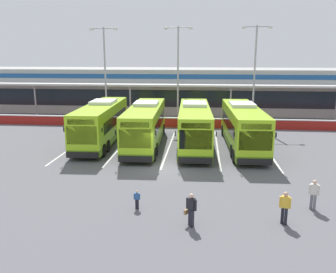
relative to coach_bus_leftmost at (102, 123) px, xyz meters
name	(u,v)px	position (x,y,z in m)	size (l,w,h in m)	color
ground_plane	(161,168)	(6.27, -6.84, -1.79)	(200.00, 200.00, 0.00)	#56565B
terminal_building	(183,90)	(6.27, 20.07, 1.23)	(70.00, 13.00, 6.00)	#B7B7B2
red_barrier_wall	(177,122)	(6.27, 7.66, -1.23)	(60.00, 0.40, 1.10)	maroon
coach_bus_leftmost	(102,123)	(0.00, 0.00, 0.00)	(3.28, 12.24, 3.78)	#9ED11E
coach_bus_left_centre	(145,126)	(4.13, -0.65, 0.00)	(3.28, 12.24, 3.78)	#9ED11E
coach_bus_centre	(194,126)	(8.44, -0.55, 0.00)	(3.28, 12.24, 3.78)	#9ED11E
coach_bus_right_centre	(243,127)	(12.60, -0.45, 0.00)	(3.28, 12.24, 3.78)	#9ED11E
bay_stripe_far_west	(77,144)	(-2.13, -0.84, -1.78)	(0.14, 13.00, 0.01)	silver
bay_stripe_west	(123,145)	(2.07, -0.84, -1.78)	(0.14, 13.00, 0.01)	silver
bay_stripe_mid_west	(169,146)	(6.27, -0.84, -1.78)	(0.14, 13.00, 0.01)	silver
bay_stripe_centre	(217,148)	(10.47, -0.84, -1.78)	(0.14, 13.00, 0.01)	silver
bay_stripe_mid_east	(267,149)	(14.67, -0.84, -1.78)	(0.14, 13.00, 0.01)	silver
pedestrian_with_handbag	(191,209)	(8.69, -15.39, -0.93)	(0.61, 0.52, 1.62)	black
pedestrian_in_dark_coat	(285,207)	(13.09, -14.77, -0.91)	(0.54, 0.37, 1.62)	black
pedestrian_child	(137,199)	(5.82, -13.79, -1.24)	(0.33, 0.19, 1.00)	black
pedestrian_near_bin	(314,194)	(14.93, -12.98, -0.91)	(0.54, 0.37, 1.62)	slate
lamp_post_west	(105,69)	(-2.46, 10.59, 4.50)	(3.24, 0.28, 11.00)	#9E9EA3
lamp_post_centre	(178,69)	(6.20, 10.26, 4.50)	(3.24, 0.28, 11.00)	#9E9EA3
lamp_post_east	(255,70)	(14.76, 9.68, 4.50)	(3.24, 0.28, 11.00)	#9E9EA3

